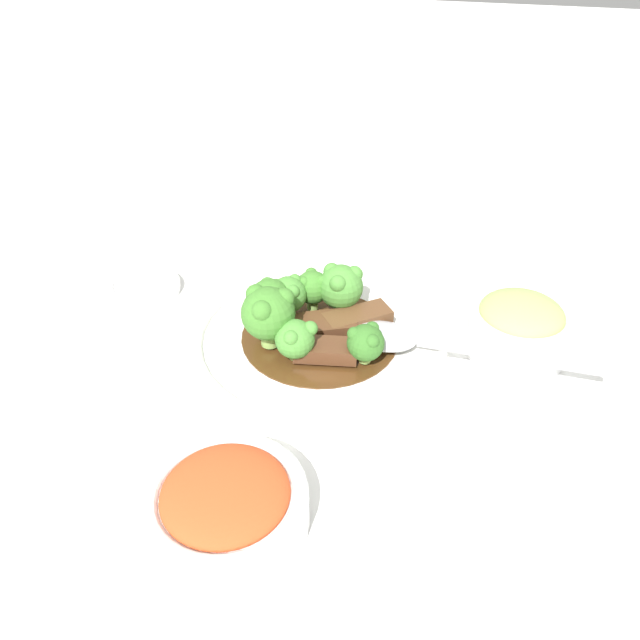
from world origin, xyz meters
TOP-DOWN VIEW (x-y plane):
  - ground_plane at (0.00, 0.00)m, footprint 4.00×4.00m
  - main_plate at (0.00, 0.00)m, footprint 0.25×0.25m
  - beef_strip_0 at (-0.00, -0.00)m, footprint 0.06×0.08m
  - beef_strip_1 at (0.03, 0.01)m, footprint 0.04×0.06m
  - beef_strip_2 at (-0.02, 0.03)m, footprint 0.06×0.07m
  - broccoli_floret_0 at (-0.04, 0.01)m, footprint 0.05×0.05m
  - broccoli_floret_1 at (0.03, 0.05)m, footprint 0.03×0.03m
  - broccoli_floret_2 at (-0.04, -0.02)m, footprint 0.03×0.03m
  - broccoli_floret_3 at (0.03, -0.04)m, footprint 0.05×0.05m
  - broccoli_floret_4 at (-0.02, -0.04)m, footprint 0.04×0.04m
  - broccoli_floret_5 at (0.00, -0.05)m, footprint 0.04×0.04m
  - broccoli_floret_6 at (0.04, -0.01)m, footprint 0.04×0.04m
  - serving_spoon at (0.00, 0.08)m, footprint 0.05×0.24m
  - side_bowl_kimchi at (0.22, -0.02)m, footprint 0.12×0.12m
  - side_bowl_appetizer at (-0.05, 0.19)m, footprint 0.10×0.10m
  - sauce_dish at (-0.05, -0.22)m, footprint 0.08×0.08m
  - paper_napkin at (-0.21, -0.00)m, footprint 0.12×0.11m

SIDE VIEW (x-z plane):
  - ground_plane at x=0.00m, z-range 0.00..0.00m
  - paper_napkin at x=-0.21m, z-range 0.00..0.01m
  - sauce_dish at x=-0.05m, z-range 0.00..0.01m
  - main_plate at x=0.00m, z-range 0.00..0.02m
  - side_bowl_kimchi at x=0.22m, z-range 0.00..0.04m
  - serving_spoon at x=0.00m, z-range 0.02..0.03m
  - beef_strip_1 at x=0.03m, z-range 0.02..0.03m
  - beef_strip_0 at x=0.00m, z-range 0.02..0.03m
  - beef_strip_2 at x=-0.02m, z-range 0.02..0.03m
  - side_bowl_appetizer at x=-0.05m, z-range 0.00..0.06m
  - broccoli_floret_1 at x=0.03m, z-range 0.02..0.06m
  - broccoli_floret_6 at x=0.04m, z-range 0.02..0.06m
  - broccoli_floret_2 at x=-0.04m, z-range 0.02..0.07m
  - broccoli_floret_4 at x=-0.02m, z-range 0.02..0.07m
  - broccoli_floret_0 at x=-0.04m, z-range 0.02..0.07m
  - broccoli_floret_5 at x=0.00m, z-range 0.02..0.08m
  - broccoli_floret_3 at x=0.03m, z-range 0.03..0.09m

